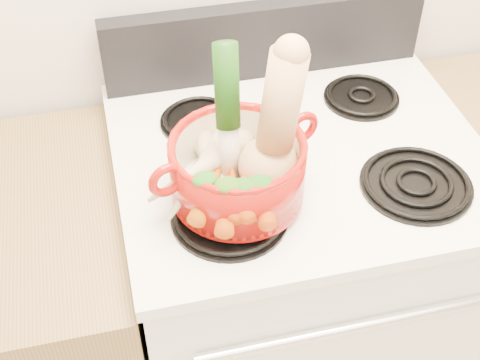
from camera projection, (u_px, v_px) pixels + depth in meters
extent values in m
cube|color=white|center=(289.00, 292.00, 1.74)|extent=(0.76, 0.65, 0.92)
cube|color=white|center=(300.00, 155.00, 1.42)|extent=(0.78, 0.67, 0.03)
cube|color=black|center=(265.00, 39.00, 1.56)|extent=(0.76, 0.05, 0.18)
cylinder|color=silver|center=(347.00, 328.00, 1.28)|extent=(0.60, 0.02, 0.02)
cylinder|color=black|center=(229.00, 215.00, 1.26)|extent=(0.22, 0.22, 0.02)
cylinder|color=black|center=(416.00, 183.00, 1.32)|extent=(0.22, 0.22, 0.02)
cylinder|color=black|center=(199.00, 120.00, 1.47)|extent=(0.17, 0.17, 0.02)
cylinder|color=black|center=(362.00, 96.00, 1.54)|extent=(0.17, 0.17, 0.02)
cylinder|color=#941009|center=(238.00, 170.00, 1.24)|extent=(0.32, 0.32, 0.12)
torus|color=#941009|center=(167.00, 180.00, 1.16)|extent=(0.07, 0.04, 0.07)
torus|color=#941009|center=(302.00, 128.00, 1.27)|extent=(0.07, 0.04, 0.07)
cylinder|color=silver|center=(229.00, 116.00, 1.19)|extent=(0.05, 0.10, 0.30)
ellipsoid|color=tan|center=(228.00, 143.00, 1.32)|extent=(0.11, 0.09, 0.05)
cone|color=beige|center=(216.00, 170.00, 1.27)|extent=(0.08, 0.22, 0.06)
cone|color=beige|center=(193.00, 180.00, 1.24)|extent=(0.15, 0.17, 0.06)
cone|color=beige|center=(208.00, 157.00, 1.27)|extent=(0.06, 0.22, 0.06)
cone|color=beige|center=(188.00, 175.00, 1.23)|extent=(0.18, 0.11, 0.05)
cone|color=#D4410A|center=(228.00, 197.00, 1.22)|extent=(0.09, 0.18, 0.05)
cone|color=#C45C09|center=(210.00, 191.00, 1.22)|extent=(0.11, 0.16, 0.05)
cone|color=#C44609|center=(264.00, 191.00, 1.21)|extent=(0.06, 0.18, 0.05)
cone|color=#B95009|center=(234.00, 194.00, 1.20)|extent=(0.05, 0.14, 0.04)
cone|color=#DA3F0A|center=(246.00, 185.00, 1.21)|extent=(0.07, 0.17, 0.05)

